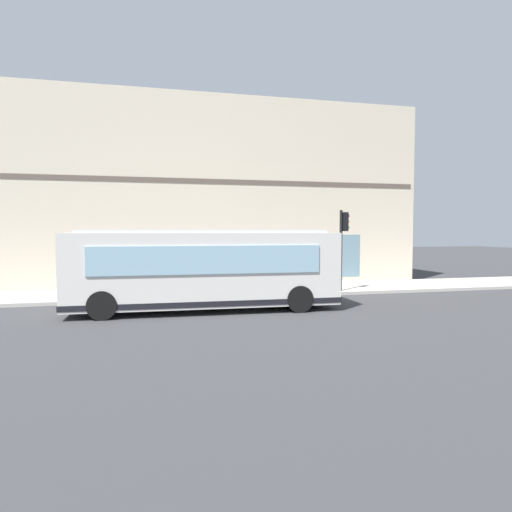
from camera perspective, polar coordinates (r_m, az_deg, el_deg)
The scene contains 8 objects.
ground at distance 18.16m, azimuth -0.26°, elevation -6.47°, with size 120.00×120.00×0.00m, color #38383A.
sidewalk_curb at distance 22.74m, azimuth -3.13°, elevation -4.34°, with size 4.30×40.00×0.15m, color #B2ADA3.
building_corner at distance 27.98m, azimuth -5.30°, elevation 7.36°, with size 6.62×22.73×10.21m.
city_bus_nearside at distance 17.64m, azimuth -6.41°, elevation -1.68°, with size 2.85×10.11×3.07m.
traffic_light_near_corner at distance 22.55m, azimuth 10.68°, elevation 2.59°, with size 0.32×0.49×3.85m.
fire_hydrant at distance 25.61m, azimuth 8.10°, elevation -2.54°, with size 0.35×0.35×0.74m.
pedestrian_near_hydrant at distance 23.69m, azimuth -16.03°, elevation -1.66°, with size 0.32×0.32×1.65m.
pedestrian_near_building_entrance at distance 24.05m, azimuth 8.75°, elevation -1.43°, with size 0.32×0.32×1.70m.
Camera 1 is at (-17.39, 4.28, 3.03)m, focal length 32.57 mm.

